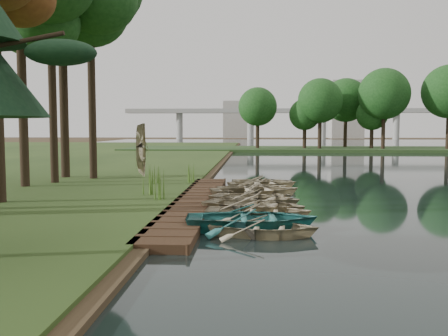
# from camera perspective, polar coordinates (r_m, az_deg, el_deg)

# --- Properties ---
(ground) EXTENTS (300.00, 300.00, 0.00)m
(ground) POSITION_cam_1_polar(r_m,az_deg,el_deg) (20.19, 1.21, -4.42)
(ground) COLOR #3D2F1D
(boardwalk) EXTENTS (1.60, 16.00, 0.30)m
(boardwalk) POSITION_cam_1_polar(r_m,az_deg,el_deg) (20.28, -3.32, -3.95)
(boardwalk) COLOR #352214
(boardwalk) RESTS_ON ground
(peninsula) EXTENTS (50.00, 14.00, 0.45)m
(peninsula) POSITION_cam_1_polar(r_m,az_deg,el_deg) (70.36, 9.27, 2.12)
(peninsula) COLOR #29441E
(peninsula) RESTS_ON ground
(far_trees) EXTENTS (45.60, 5.60, 8.80)m
(far_trees) POSITION_cam_1_polar(r_m,az_deg,el_deg) (70.11, 6.60, 7.21)
(far_trees) COLOR black
(far_trees) RESTS_ON peninsula
(bridge) EXTENTS (95.90, 4.00, 8.60)m
(bridge) POSITION_cam_1_polar(r_m,az_deg,el_deg) (140.46, 8.11, 6.12)
(bridge) COLOR #A5A5A0
(bridge) RESTS_ON ground
(building_a) EXTENTS (10.00, 8.00, 18.00)m
(building_a) POSITION_cam_1_polar(r_m,az_deg,el_deg) (162.68, 13.79, 6.49)
(building_a) COLOR #A5A5A0
(building_a) RESTS_ON ground
(building_b) EXTENTS (8.00, 8.00, 12.00)m
(building_b) POSITION_cam_1_polar(r_m,az_deg,el_deg) (165.05, 1.36, 5.55)
(building_b) COLOR #A5A5A0
(building_b) RESTS_ON ground
(rowboat_0) EXTENTS (3.44, 2.69, 0.65)m
(rowboat_0) POSITION_cam_1_polar(r_m,az_deg,el_deg) (14.48, 4.60, -6.51)
(rowboat_0) COLOR tan
(rowboat_0) RESTS_ON water
(rowboat_1) EXTENTS (4.16, 3.09, 0.83)m
(rowboat_1) POSITION_cam_1_polar(r_m,az_deg,el_deg) (15.24, 3.24, -5.60)
(rowboat_1) COLOR #276E69
(rowboat_1) RESTS_ON water
(rowboat_2) EXTENTS (3.69, 2.74, 0.73)m
(rowboat_2) POSITION_cam_1_polar(r_m,az_deg,el_deg) (16.86, 3.96, -4.78)
(rowboat_2) COLOR tan
(rowboat_2) RESTS_ON water
(rowboat_3) EXTENTS (4.49, 3.85, 0.78)m
(rowboat_3) POSITION_cam_1_polar(r_m,az_deg,el_deg) (18.09, 3.47, -4.06)
(rowboat_3) COLOR tan
(rowboat_3) RESTS_ON water
(rowboat_4) EXTENTS (4.38, 3.79, 0.76)m
(rowboat_4) POSITION_cam_1_polar(r_m,az_deg,el_deg) (19.87, 3.57, -3.32)
(rowboat_4) COLOR tan
(rowboat_4) RESTS_ON water
(rowboat_5) EXTENTS (3.48, 2.89, 0.62)m
(rowboat_5) POSITION_cam_1_polar(r_m,az_deg,el_deg) (20.90, 3.86, -3.12)
(rowboat_5) COLOR tan
(rowboat_5) RESTS_ON water
(rowboat_6) EXTENTS (4.56, 3.72, 0.83)m
(rowboat_6) POSITION_cam_1_polar(r_m,az_deg,el_deg) (22.16, 3.61, -2.41)
(rowboat_6) COLOR tan
(rowboat_6) RESTS_ON water
(rowboat_7) EXTENTS (4.00, 3.36, 0.71)m
(rowboat_7) POSITION_cam_1_polar(r_m,az_deg,el_deg) (23.57, 3.41, -2.14)
(rowboat_7) COLOR tan
(rowboat_7) RESTS_ON water
(rowboat_8) EXTENTS (4.00, 3.25, 0.73)m
(rowboat_8) POSITION_cam_1_polar(r_m,az_deg,el_deg) (25.33, 4.44, -1.65)
(rowboat_8) COLOR tan
(rowboat_8) RESTS_ON water
(rowboat_9) EXTENTS (3.23, 2.31, 0.67)m
(rowboat_9) POSITION_cam_1_polar(r_m,az_deg,el_deg) (26.64, 4.39, -1.41)
(rowboat_9) COLOR tan
(rowboat_9) RESTS_ON water
(stored_rowboat) EXTENTS (3.32, 2.50, 0.65)m
(stored_rowboat) POSITION_cam_1_polar(r_m,az_deg,el_deg) (29.63, -9.22, -0.39)
(stored_rowboat) COLOR tan
(stored_rowboat) RESTS_ON bank
(tree_4) EXTENTS (3.97, 3.97, 10.21)m
(tree_4) POSITION_cam_1_polar(r_m,az_deg,el_deg) (28.20, -19.21, 15.68)
(tree_4) COLOR black
(tree_4) RESTS_ON bank
(tree_6) EXTENTS (5.15, 5.15, 11.44)m
(tree_6) POSITION_cam_1_polar(r_m,az_deg,el_deg) (30.01, -15.05, 16.61)
(tree_6) COLOR black
(tree_6) RESTS_ON bank
(reeds_0) EXTENTS (0.60, 0.60, 1.10)m
(reeds_0) POSITION_cam_1_polar(r_m,az_deg,el_deg) (20.12, -7.54, -2.05)
(reeds_0) COLOR #3F661E
(reeds_0) RESTS_ON bank
(reeds_1) EXTENTS (0.60, 0.60, 0.98)m
(reeds_1) POSITION_cam_1_polar(r_m,az_deg,el_deg) (21.72, -8.79, -1.73)
(reeds_1) COLOR #3F661E
(reeds_1) RESTS_ON bank
(reeds_2) EXTENTS (0.60, 0.60, 0.89)m
(reeds_2) POSITION_cam_1_polar(r_m,az_deg,el_deg) (25.99, -8.03, -0.80)
(reeds_2) COLOR #3F661E
(reeds_2) RESTS_ON bank
(reeds_3) EXTENTS (0.60, 0.60, 1.02)m
(reeds_3) POSITION_cam_1_polar(r_m,az_deg,el_deg) (26.41, -3.93, -0.53)
(reeds_3) COLOR #3F661E
(reeds_3) RESTS_ON bank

